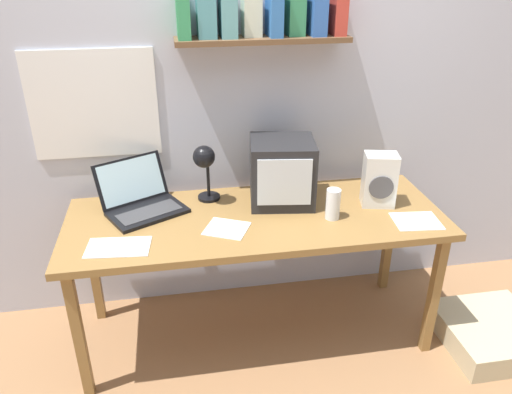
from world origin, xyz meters
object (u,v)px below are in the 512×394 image
object	(u,v)px
laptop	(140,198)
juice_glass	(333,205)
printed_handout	(118,247)
loose_paper_near_monitor	(416,221)
space_heater	(379,180)
corner_desk	(256,226)
open_notebook	(227,229)
desk_lamp	(205,163)
crt_monitor	(282,172)
floor_cushion	(491,333)

from	to	relation	value
laptop	juice_glass	world-z (taller)	laptop
juice_glass	printed_handout	size ratio (longest dim) A/B	0.52
laptop	loose_paper_near_monitor	size ratio (longest dim) A/B	1.99
laptop	loose_paper_near_monitor	bearing A→B (deg)	-42.95
laptop	space_heater	distance (m)	1.17
corner_desk	juice_glass	size ratio (longest dim) A/B	12.12
juice_glass	loose_paper_near_monitor	world-z (taller)	juice_glass
space_heater	open_notebook	bearing A→B (deg)	-158.15
corner_desk	loose_paper_near_monitor	bearing A→B (deg)	-14.13
open_notebook	loose_paper_near_monitor	xyz separation A→B (m)	(0.89, -0.08, 0.00)
desk_lamp	printed_handout	bearing A→B (deg)	-121.45
printed_handout	crt_monitor	bearing A→B (deg)	21.83
laptop	printed_handout	world-z (taller)	laptop
open_notebook	floor_cushion	world-z (taller)	open_notebook
crt_monitor	loose_paper_near_monitor	size ratio (longest dim) A/B	1.51
open_notebook	corner_desk	bearing A→B (deg)	33.61
loose_paper_near_monitor	open_notebook	bearing A→B (deg)	174.69
desk_lamp	open_notebook	world-z (taller)	desk_lamp
open_notebook	printed_handout	world-z (taller)	same
juice_glass	loose_paper_near_monitor	bearing A→B (deg)	-14.86
space_heater	printed_handout	size ratio (longest dim) A/B	0.93
laptop	open_notebook	bearing A→B (deg)	-62.06
juice_glass	crt_monitor	bearing A→B (deg)	132.54
crt_monitor	open_notebook	world-z (taller)	crt_monitor
corner_desk	open_notebook	bearing A→B (deg)	-146.39
corner_desk	floor_cushion	world-z (taller)	corner_desk
crt_monitor	space_heater	bearing A→B (deg)	-5.85
crt_monitor	open_notebook	size ratio (longest dim) A/B	1.44
open_notebook	space_heater	bearing A→B (deg)	8.96
open_notebook	printed_handout	bearing A→B (deg)	-170.63
corner_desk	loose_paper_near_monitor	size ratio (longest dim) A/B	7.86
space_heater	loose_paper_near_monitor	world-z (taller)	space_heater
printed_handout	loose_paper_near_monitor	bearing A→B (deg)	-0.15
laptop	printed_handout	bearing A→B (deg)	-131.77
corner_desk	laptop	xyz separation A→B (m)	(-0.54, 0.16, 0.12)
laptop	printed_handout	size ratio (longest dim) A/B	1.60
printed_handout	open_notebook	bearing A→B (deg)	9.37
open_notebook	juice_glass	bearing A→B (deg)	2.10
corner_desk	space_heater	distance (m)	0.65
floor_cushion	loose_paper_near_monitor	bearing A→B (deg)	166.77
corner_desk	desk_lamp	size ratio (longest dim) A/B	5.83
printed_handout	space_heater	bearing A→B (deg)	9.12
juice_glass	floor_cushion	xyz separation A→B (m)	(0.84, -0.21, -0.72)
corner_desk	printed_handout	size ratio (longest dim) A/B	6.35
desk_lamp	juice_glass	size ratio (longest dim) A/B	2.08
crt_monitor	laptop	size ratio (longest dim) A/B	0.76
corner_desk	loose_paper_near_monitor	xyz separation A→B (m)	(0.73, -0.18, 0.06)
juice_glass	open_notebook	bearing A→B (deg)	-177.90
space_heater	laptop	bearing A→B (deg)	-174.25
floor_cushion	open_notebook	bearing A→B (deg)	171.93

